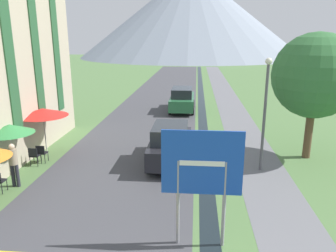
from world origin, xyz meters
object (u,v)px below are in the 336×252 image
object	(u,v)px
road_sign	(202,172)
tree_by_path	(315,76)
parked_car_near	(170,144)
streetlamp	(265,105)
cafe_umbrella_rear_red	(43,112)
parked_car_far	(182,99)
cafe_umbrella_middle_green	(10,129)
cafe_chair_far_left	(34,155)
cafe_chair_far_right	(42,152)
person_standing_terrace	(14,162)

from	to	relation	value
road_sign	tree_by_path	size ratio (longest dim) A/B	0.57
parked_car_near	streetlamp	bearing A→B (deg)	-7.16
cafe_umbrella_rear_red	tree_by_path	xyz separation A→B (m)	(12.60, 0.69, 1.77)
cafe_umbrella_rear_red	streetlamp	size ratio (longest dim) A/B	0.49
parked_car_far	tree_by_path	distance (m)	11.95
parked_car_near	cafe_umbrella_middle_green	xyz separation A→B (m)	(-6.36, -1.99, 1.11)
parked_car_near	cafe_umbrella_rear_red	bearing A→B (deg)	174.92
parked_car_far	streetlamp	bearing A→B (deg)	-70.93
cafe_chair_far_left	parked_car_near	bearing A→B (deg)	23.56
cafe_chair_far_right	tree_by_path	xyz separation A→B (m)	(12.32, 1.78, 3.39)
streetlamp	cafe_umbrella_middle_green	bearing A→B (deg)	-171.77
road_sign	parked_car_far	distance (m)	17.04
cafe_chair_far_left	cafe_chair_far_right	bearing A→B (deg)	79.33
cafe_chair_far_left	person_standing_terrace	size ratio (longest dim) A/B	0.49
cafe_chair_far_right	parked_car_far	bearing A→B (deg)	78.85
parked_car_far	cafe_umbrella_rear_red	bearing A→B (deg)	-120.96
road_sign	parked_car_near	size ratio (longest dim) A/B	0.80
parked_car_near	person_standing_terrace	xyz separation A→B (m)	(-5.76, -2.99, 0.10)
cafe_chair_far_left	road_sign	bearing A→B (deg)	-20.00
cafe_umbrella_middle_green	streetlamp	size ratio (longest dim) A/B	0.46
cafe_umbrella_rear_red	person_standing_terrace	distance (m)	3.74
parked_car_far	road_sign	bearing A→B (deg)	-85.75
person_standing_terrace	streetlamp	size ratio (longest dim) A/B	0.36
parked_car_far	cafe_umbrella_middle_green	bearing A→B (deg)	-116.45
cafe_chair_far_right	streetlamp	xyz separation A→B (m)	(9.85, 0.04, 2.36)
cafe_umbrella_rear_red	tree_by_path	size ratio (longest dim) A/B	0.40
person_standing_terrace	cafe_umbrella_middle_green	bearing A→B (deg)	120.92
parked_car_near	cafe_chair_far_right	bearing A→B (deg)	-174.76
cafe_umbrella_rear_red	cafe_chair_far_left	bearing A→B (deg)	-85.86
cafe_umbrella_middle_green	parked_car_near	bearing A→B (deg)	17.41
person_standing_terrace	cafe_umbrella_rear_red	bearing A→B (deg)	96.29
parked_car_near	tree_by_path	world-z (taller)	tree_by_path
tree_by_path	road_sign	bearing A→B (deg)	-125.14
person_standing_terrace	parked_car_far	bearing A→B (deg)	67.29
road_sign	cafe_chair_far_left	bearing A→B (deg)	144.88
person_standing_terrace	tree_by_path	distance (m)	13.24
cafe_chair_far_right	streetlamp	world-z (taller)	streetlamp
cafe_umbrella_rear_red	streetlamp	distance (m)	10.21
road_sign	cafe_umbrella_middle_green	distance (m)	8.68
person_standing_terrace	road_sign	bearing A→B (deg)	-23.51
cafe_umbrella_rear_red	parked_car_far	bearing A→B (deg)	59.04
tree_by_path	cafe_umbrella_middle_green	bearing A→B (deg)	-165.82
cafe_chair_far_right	cafe_umbrella_rear_red	bearing A→B (deg)	120.62
parked_car_near	streetlamp	size ratio (longest dim) A/B	0.86
person_standing_terrace	streetlamp	distance (m)	10.22
cafe_chair_far_right	cafe_umbrella_middle_green	size ratio (longest dim) A/B	0.38
parked_car_far	cafe_chair_far_right	bearing A→B (deg)	-117.40
cafe_umbrella_rear_red	person_standing_terrace	xyz separation A→B (m)	(0.39, -3.54, -1.13)
cafe_chair_far_left	cafe_chair_far_right	xyz separation A→B (m)	(0.17, 0.36, 0.00)
cafe_umbrella_middle_green	tree_by_path	distance (m)	13.34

